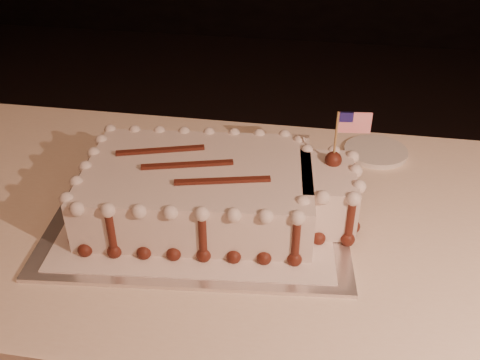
% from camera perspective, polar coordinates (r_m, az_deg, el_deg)
% --- Properties ---
extents(banquet_table, '(2.40, 0.80, 0.75)m').
position_cam_1_polar(banquet_table, '(1.32, 5.15, -17.27)').
color(banquet_table, '#FCE2C3').
rests_on(banquet_table, ground).
extents(cake_board, '(0.61, 0.49, 0.01)m').
position_cam_1_polar(cake_board, '(1.07, -4.24, -3.52)').
color(cake_board, silver).
rests_on(cake_board, banquet_table).
extents(doily, '(0.55, 0.44, 0.00)m').
position_cam_1_polar(doily, '(1.07, -4.25, -3.31)').
color(doily, white).
rests_on(doily, cake_board).
extents(sheet_cake, '(0.55, 0.35, 0.21)m').
position_cam_1_polar(sheet_cake, '(1.03, -2.70, -1.04)').
color(sheet_cake, silver).
rests_on(sheet_cake, doily).
extents(side_plate, '(0.15, 0.15, 0.01)m').
position_cam_1_polar(side_plate, '(1.31, 14.28, 2.98)').
color(side_plate, silver).
rests_on(side_plate, banquet_table).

